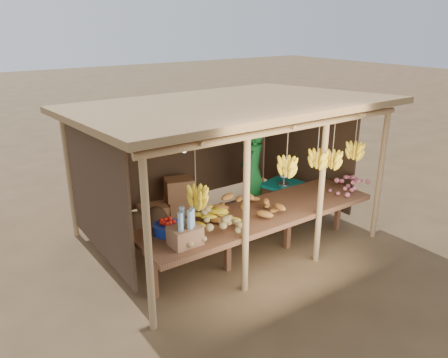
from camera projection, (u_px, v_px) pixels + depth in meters
ground at (224, 235)px, 7.61m from camera, size 60.00×60.00×0.00m
stall_structure at (229, 131)px, 6.84m from camera, size 4.70×3.50×2.43m
counter at (260, 216)px, 6.63m from camera, size 3.90×1.05×0.80m
potato_heap at (214, 225)px, 5.77m from camera, size 1.02×0.66×0.37m
sweet_potato_heap at (247, 204)px, 6.45m from camera, size 1.15×0.71×0.36m
onion_heap at (353, 179)px, 7.44m from camera, size 0.88×0.55×0.36m
banana_pile at (211, 211)px, 6.21m from camera, size 0.67×0.50×0.35m
tomato_basin at (167, 227)px, 5.93m from camera, size 0.39×0.39×0.20m
bottle_box at (185, 231)px, 5.59m from camera, size 0.40×0.32×0.50m
vendor at (252, 172)px, 8.15m from camera, size 0.75×0.63×1.74m
tarp_crate at (281, 197)px, 8.38m from camera, size 0.81×0.74×0.82m
carton_stack at (171, 204)px, 8.01m from camera, size 1.13×0.51×0.80m
burlap_sacks at (146, 222)px, 7.52m from camera, size 0.83×0.43×0.58m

